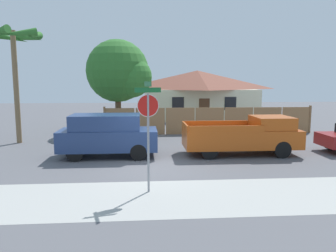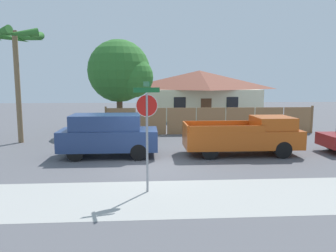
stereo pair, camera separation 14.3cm
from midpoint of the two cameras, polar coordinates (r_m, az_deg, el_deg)
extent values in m
plane|color=#56565B|center=(13.43, -3.67, -7.06)|extent=(80.00, 80.00, 0.00)
cube|color=#A3A39E|center=(9.99, -3.38, -12.34)|extent=(36.00, 3.20, 0.01)
cube|color=#997047|center=(21.22, -8.54, 0.76)|extent=(1.87, 0.06, 1.74)
cube|color=#997047|center=(21.17, -3.29, 0.82)|extent=(1.87, 0.06, 1.74)
cube|color=#997047|center=(21.30, 1.95, 0.87)|extent=(1.87, 0.06, 1.74)
cube|color=#997047|center=(21.60, 7.08, 0.91)|extent=(1.87, 0.06, 1.74)
cube|color=#997047|center=(22.07, 12.04, 0.94)|extent=(1.87, 0.06, 1.74)
cube|color=#997047|center=(22.69, 16.75, 0.97)|extent=(1.87, 0.06, 1.74)
cube|color=#997047|center=(23.47, 21.19, 0.99)|extent=(1.87, 0.06, 1.74)
cube|color=brown|center=(21.31, -11.16, 0.86)|extent=(0.12, 0.12, 1.84)
cube|color=brown|center=(23.90, 23.30, 1.11)|extent=(0.12, 0.12, 1.84)
cube|color=beige|center=(31.38, 4.95, 3.97)|extent=(9.92, 7.37, 2.71)
pyramid|color=brown|center=(31.31, 5.00, 8.03)|extent=(10.71, 7.95, 1.73)
cube|color=black|center=(27.41, 1.60, 3.90)|extent=(1.00, 0.04, 1.10)
cube|color=black|center=(28.22, 10.67, 3.88)|extent=(1.00, 0.04, 1.10)
cube|color=brown|center=(27.77, 6.18, 2.72)|extent=(0.90, 0.04, 2.00)
cylinder|color=brown|center=(22.57, -8.82, 2.23)|extent=(0.40, 0.40, 2.56)
sphere|color=#2D6B28|center=(22.48, -8.98, 9.47)|extent=(4.17, 4.17, 4.17)
sphere|color=#31732C|center=(21.89, -6.59, 8.46)|extent=(2.71, 2.71, 2.71)
cylinder|color=brown|center=(20.01, -25.12, 6.05)|extent=(0.28, 0.28, 6.17)
cone|color=#2D6B28|center=(19.80, -22.57, 14.27)|extent=(0.44, 2.02, 0.74)
cone|color=#2D6B28|center=(20.86, -23.21, 13.88)|extent=(1.97, 1.39, 0.74)
cone|color=#2D6B28|center=(21.22, -26.06, 13.61)|extent=(1.97, 1.39, 0.74)
cone|color=#2D6B28|center=(19.09, -25.06, 14.40)|extent=(1.97, 1.39, 0.74)
cube|color=navy|center=(15.21, -10.58, -2.31)|extent=(4.40, 1.88, 0.92)
cube|color=navy|center=(15.10, -11.07, 0.68)|extent=(3.08, 1.73, 0.68)
cube|color=black|center=(15.00, -5.51, 0.75)|extent=(0.06, 1.65, 0.57)
cylinder|color=black|center=(16.01, -5.35, -3.31)|extent=(0.73, 0.22, 0.73)
cylinder|color=black|center=(14.39, -5.46, -4.58)|extent=(0.73, 0.22, 0.73)
cylinder|color=black|center=(16.29, -15.01, -3.35)|extent=(0.73, 0.22, 0.73)
cylinder|color=black|center=(14.70, -16.19, -4.59)|extent=(0.73, 0.22, 0.73)
cube|color=#B74C14|center=(15.78, 12.29, -2.05)|extent=(5.36, 1.98, 0.84)
cube|color=#B74C14|center=(16.16, 17.38, 0.57)|extent=(1.72, 1.82, 0.59)
cube|color=#B74C14|center=(16.37, 8.36, 0.42)|extent=(3.37, 0.08, 0.30)
cube|color=#B74C14|center=(14.55, 9.99, -0.54)|extent=(3.37, 0.08, 0.30)
cube|color=#B74C14|center=(15.15, 2.74, -0.10)|extent=(0.08, 1.88, 0.30)
cylinder|color=black|center=(17.21, 16.73, -2.75)|extent=(0.77, 0.22, 0.77)
cylinder|color=black|center=(15.61, 19.05, -3.91)|extent=(0.77, 0.22, 0.77)
cylinder|color=black|center=(16.31, 5.75, -3.03)|extent=(0.77, 0.22, 0.77)
cylinder|color=black|center=(14.62, 6.97, -4.32)|extent=(0.77, 0.22, 0.77)
cylinder|color=black|center=(18.53, 26.23, -2.63)|extent=(0.68, 0.22, 0.68)
cylinder|color=gray|center=(10.10, -3.85, -3.07)|extent=(0.07, 0.07, 3.08)
cylinder|color=red|center=(9.95, -3.91, 3.55)|extent=(0.63, 0.18, 0.65)
cylinder|color=white|center=(9.95, -3.91, 3.55)|extent=(0.67, 0.18, 0.69)
cube|color=#19602D|center=(9.92, -3.94, 6.27)|extent=(0.80, 0.22, 0.15)
cube|color=#19602D|center=(9.92, -3.95, 7.31)|extent=(0.20, 0.72, 0.15)
camera|label=1|loc=(0.07, -90.30, -0.04)|focal=35.00mm
camera|label=2|loc=(0.07, 89.70, 0.04)|focal=35.00mm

